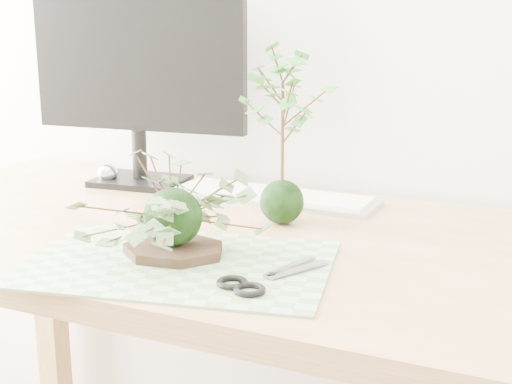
# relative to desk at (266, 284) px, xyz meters

# --- Properties ---
(desk) EXTENTS (1.60, 0.70, 0.74)m
(desk) POSITION_rel_desk_xyz_m (0.00, 0.00, 0.00)
(desk) COLOR tan
(desk) RESTS_ON ground_plane
(cutting_mat) EXTENTS (0.51, 0.39, 0.00)m
(cutting_mat) POSITION_rel_desk_xyz_m (-0.06, -0.18, 0.09)
(cutting_mat) COLOR #628D59
(cutting_mat) RESTS_ON desk
(stone_dish) EXTENTS (0.19, 0.19, 0.01)m
(stone_dish) POSITION_rel_desk_xyz_m (-0.09, -0.16, 0.10)
(stone_dish) COLOR black
(stone_dish) RESTS_ON cutting_mat
(ivy_kokedama) EXTENTS (0.33, 0.33, 0.18)m
(ivy_kokedama) POSITION_rel_desk_xyz_m (-0.09, -0.16, 0.20)
(ivy_kokedama) COLOR black
(ivy_kokedama) RESTS_ON stone_dish
(maple_kokedama) EXTENTS (0.18, 0.18, 0.33)m
(maple_kokedama) POSITION_rel_desk_xyz_m (-0.00, 0.08, 0.32)
(maple_kokedama) COLOR black
(maple_kokedama) RESTS_ON desk
(keyboard) EXTENTS (0.43, 0.14, 0.02)m
(keyboard) POSITION_rel_desk_xyz_m (-0.08, 0.22, 0.10)
(keyboard) COLOR #B5B5B5
(keyboard) RESTS_ON desk
(monitor) EXTENTS (0.49, 0.16, 0.43)m
(monitor) POSITION_rel_desk_xyz_m (-0.40, 0.24, 0.34)
(monitor) COLOR black
(monitor) RESTS_ON desk
(foil_ball) EXTENTS (0.05, 0.05, 0.05)m
(foil_ball) POSITION_rel_desk_xyz_m (-0.47, 0.20, 0.11)
(foil_ball) COLOR silver
(foil_ball) RESTS_ON desk
(scissors) EXTENTS (0.09, 0.19, 0.01)m
(scissors) POSITION_rel_desk_xyz_m (0.09, -0.22, 0.10)
(scissors) COLOR gray
(scissors) RESTS_ON cutting_mat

